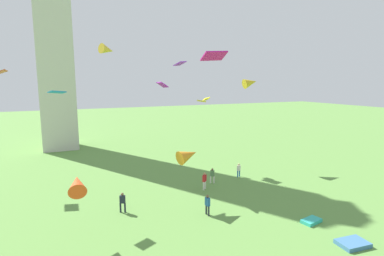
{
  "coord_description": "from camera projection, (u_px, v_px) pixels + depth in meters",
  "views": [
    {
      "loc": [
        -7.73,
        -7.01,
        10.66
      ],
      "look_at": [
        2.19,
        14.4,
        7.03
      ],
      "focal_mm": 27.85,
      "sensor_mm": 36.0,
      "label": 1
    }
  ],
  "objects": [
    {
      "name": "kite_flying_9",
      "position": [
        206.0,
        99.0,
        36.74
      ],
      "size": [
        0.76,
        1.05,
        0.48
      ],
      "rotation": [
        0.0,
        0.0,
        4.95
      ],
      "color": "#DFDA06"
    },
    {
      "name": "kite_flying_0",
      "position": [
        214.0,
        56.0,
        21.65
      ],
      "size": [
        1.82,
        1.21,
        0.7
      ],
      "rotation": [
        0.0,
        0.0,
        3.1
      ],
      "color": "#CB1688"
    },
    {
      "name": "kite_flying_5",
      "position": [
        107.0,
        50.0,
        29.73
      ],
      "size": [
        1.84,
        1.62,
        1.2
      ],
      "rotation": [
        0.0,
        0.0,
        2.05
      ],
      "color": "gold"
    },
    {
      "name": "kite_flying_3",
      "position": [
        180.0,
        64.0,
        37.72
      ],
      "size": [
        1.42,
        1.76,
        0.57
      ],
      "rotation": [
        0.0,
        0.0,
        4.97
      ],
      "color": "#8E1DDE"
    },
    {
      "name": "monument_obelisk",
      "position": [
        51.0,
        3.0,
        45.28
      ],
      "size": [
        5.22,
        5.22,
        45.28
      ],
      "color": "beige",
      "rests_on": "ground_plane"
    },
    {
      "name": "person_1",
      "position": [
        123.0,
        201.0,
        24.51
      ],
      "size": [
        0.5,
        0.41,
        1.69
      ],
      "rotation": [
        0.0,
        0.0,
        5.85
      ],
      "color": "#1E2333",
      "rests_on": "ground_plane"
    },
    {
      "name": "kite_flying_4",
      "position": [
        162.0,
        85.0,
        29.61
      ],
      "size": [
        0.88,
        1.36,
        0.6
      ],
      "rotation": [
        0.0,
        0.0,
        4.76
      ],
      "color": "#A818C0"
    },
    {
      "name": "person_0",
      "position": [
        207.0,
        204.0,
        24.0
      ],
      "size": [
        0.28,
        0.53,
        1.71
      ],
      "rotation": [
        0.0,
        0.0,
        1.62
      ],
      "color": "#2D3338",
      "rests_on": "ground_plane"
    },
    {
      "name": "kite_flying_1",
      "position": [
        250.0,
        83.0,
        37.84
      ],
      "size": [
        2.09,
        1.45,
        1.59
      ],
      "rotation": [
        0.0,
        0.0,
        1.47
      ],
      "color": "gold"
    },
    {
      "name": "kite_bundle_0",
      "position": [
        353.0,
        243.0,
        19.61
      ],
      "size": [
        2.08,
        1.54,
        0.29
      ],
      "primitive_type": "cube",
      "rotation": [
        0.0,
        0.0,
        6.17
      ],
      "color": "teal",
      "rests_on": "ground_plane"
    },
    {
      "name": "person_2",
      "position": [
        204.0,
        180.0,
        29.75
      ],
      "size": [
        0.52,
        0.49,
        1.75
      ],
      "rotation": [
        0.0,
        0.0,
        3.81
      ],
      "color": "silver",
      "rests_on": "ground_plane"
    },
    {
      "name": "person_4",
      "position": [
        212.0,
        175.0,
        31.63
      ],
      "size": [
        0.49,
        0.39,
        1.63
      ],
      "rotation": [
        0.0,
        0.0,
        2.75
      ],
      "color": "silver",
      "rests_on": "ground_plane"
    },
    {
      "name": "person_3",
      "position": [
        239.0,
        169.0,
        33.79
      ],
      "size": [
        0.46,
        0.36,
        1.55
      ],
      "rotation": [
        0.0,
        0.0,
        0.35
      ],
      "color": "#235693",
      "rests_on": "ground_plane"
    },
    {
      "name": "kite_flying_8",
      "position": [
        57.0,
        92.0,
        23.9
      ],
      "size": [
        1.43,
        1.2,
        0.31
      ],
      "rotation": [
        0.0,
        0.0,
        3.5
      ],
      "color": "#1175C5"
    },
    {
      "name": "kite_flying_10",
      "position": [
        77.0,
        184.0,
        19.93
      ],
      "size": [
        1.31,
        2.04,
        1.68
      ],
      "rotation": [
        0.0,
        0.0,
        3.09
      ],
      "color": "#E6481B"
    },
    {
      "name": "kite_flying_2",
      "position": [
        201.0,
        101.0,
        31.2
      ],
      "size": [
        1.47,
        1.65,
        0.2
      ],
      "rotation": [
        0.0,
        0.0,
        4.24
      ],
      "color": "yellow"
    },
    {
      "name": "kite_flying_6",
      "position": [
        1.0,
        72.0,
        30.43
      ],
      "size": [
        1.09,
        1.52,
        0.53
      ],
      "rotation": [
        0.0,
        0.0,
        4.65
      ],
      "color": "#CC4A29"
    },
    {
      "name": "kite_bundle_1",
      "position": [
        311.0,
        221.0,
        22.83
      ],
      "size": [
        1.7,
        1.15,
        0.26
      ],
      "primitive_type": "cube",
      "rotation": [
        0.0,
        0.0,
        0.17
      ],
      "color": "#2FB1A1",
      "rests_on": "ground_plane"
    },
    {
      "name": "kite_flying_7",
      "position": [
        188.0,
        155.0,
        25.45
      ],
      "size": [
        2.13,
        1.58,
        1.53
      ],
      "rotation": [
        0.0,
        0.0,
        1.76
      ],
      "color": "orange"
    }
  ]
}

